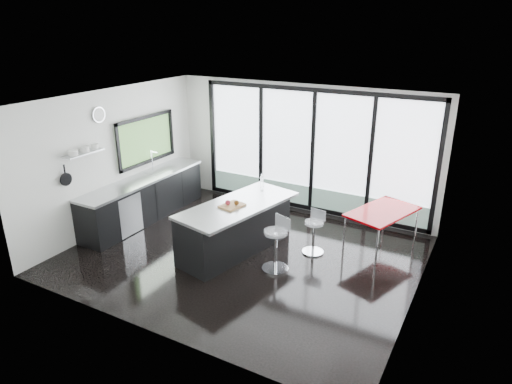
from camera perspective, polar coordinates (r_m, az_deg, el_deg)
The scene contains 11 objects.
floor at distance 8.43m, azimuth -1.60°, elevation -7.85°, with size 6.00×5.00×0.00m, color black.
ceiling at distance 7.50m, azimuth -1.81°, elevation 11.27°, with size 6.00×5.00×0.00m, color white.
wall_back at distance 9.89m, azimuth 6.96°, elevation 4.40°, with size 6.00×0.09×2.80m.
wall_front at distance 6.01m, azimuth -13.93°, elevation -5.94°, with size 6.00×0.00×2.80m, color silver.
wall_left at distance 9.78m, azimuth -16.14°, elevation 5.31°, with size 0.26×5.00×2.80m.
wall_right at distance 6.93m, azimuth 20.24°, elevation -2.96°, with size 0.00×5.00×2.80m, color silver.
counter_cabinets at distance 10.00m, azimuth -13.78°, elevation -0.77°, with size 0.69×3.24×1.36m.
island at distance 8.37m, azimuth -2.60°, elevation -4.34°, with size 1.46×2.50×1.25m.
bar_stool_near at distance 7.81m, azimuth 2.44°, elevation -7.28°, with size 0.46×0.46×0.74m, color silver.
bar_stool_far at distance 8.43m, azimuth 7.20°, elevation -5.61°, with size 0.40×0.40×0.63m, color silver.
red_table at distance 8.84m, azimuth 15.36°, elevation -4.48°, with size 0.80×1.40×0.75m, color #8A0004.
Camera 1 is at (3.77, -6.36, 4.05)m, focal length 32.00 mm.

